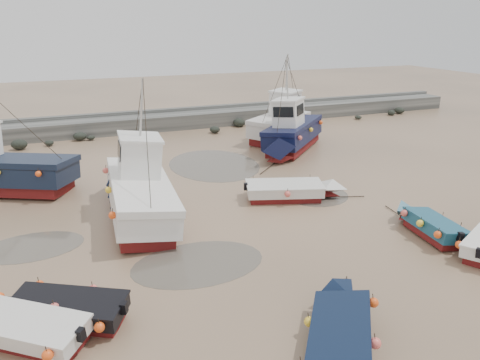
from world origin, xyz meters
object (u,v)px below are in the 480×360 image
Objects in this scene: dinghy_1 at (345,327)px; cabin_boat_3 at (283,121)px; dinghy_0 at (13,323)px; dinghy_4 at (57,305)px; dinghy_2 at (428,222)px; cabin_boat_2 at (292,132)px; person at (115,208)px; cabin_boat_1 at (136,188)px; dinghy_5 at (292,189)px.

cabin_boat_3 is at bearing 102.92° from dinghy_1.
dinghy_1 is (8.55, -3.63, 0.00)m from dinghy_0.
dinghy_2 is at bearing -57.63° from dinghy_4.
cabin_boat_2 is (0.83, 13.85, 0.79)m from dinghy_2.
dinghy_2 is 2.73× the size of person.
dinghy_2 is 12.90m from cabin_boat_1.
cabin_boat_2 is (15.47, 14.47, 0.80)m from dinghy_4.
dinghy_4 is at bearing 89.03° from cabin_boat_2.
dinghy_1 is 23.84m from cabin_boat_3.
dinghy_1 is 1.03× the size of dinghy_2.
dinghy_5 is (12.44, 6.86, -0.00)m from dinghy_0.
dinghy_0 is 0.85× the size of dinghy_5.
cabin_boat_2 is at bearing 170.56° from dinghy_5.
person is (-11.88, 7.92, -0.57)m from dinghy_2.
cabin_boat_3 is (12.87, 10.57, 0.07)m from cabin_boat_1.
cabin_boat_2 reaches higher than dinghy_4.
dinghy_1 is at bearing -2.11° from dinghy_5.
dinghy_4 is 24.39m from cabin_boat_3.
cabin_boat_1 reaches higher than dinghy_1.
dinghy_0 is at bearing 140.48° from dinghy_4.
dinghy_1 is 0.49× the size of cabin_boat_1.
cabin_boat_2 is at bearing -9.68° from dinghy_0.
person is (-4.60, 12.62, -0.55)m from dinghy_1.
dinghy_0 is at bearing -80.69° from cabin_boat_3.
cabin_boat_2 is at bearing -16.98° from dinghy_4.
cabin_boat_2 and cabin_boat_3 have the same top height.
dinghy_5 reaches higher than person.
cabin_boat_1 is 16.65m from cabin_boat_3.
cabin_boat_3 is (16.53, 17.92, 0.83)m from dinghy_4.
cabin_boat_1 and cabin_boat_2 have the same top height.
dinghy_0 is 2.75× the size of person.
cabin_boat_2 is 3.60m from cabin_boat_3.
cabin_boat_2 is (8.10, 18.55, 0.81)m from dinghy_1.
cabin_boat_3 is at bearing -61.12° from cabin_boat_2.
cabin_boat_2 is at bearing 35.24° from cabin_boat_1.
dinghy_4 is at bearing 48.31° from person.
dinghy_2 is at bearing -42.95° from cabin_boat_3.
dinghy_1 is 0.86× the size of dinghy_5.
cabin_boat_1 is at bearing 103.16° from person.
dinghy_2 is 6.71m from dinghy_5.
cabin_boat_1 is at bearing 3.45° from dinghy_4.
dinghy_5 is at bearing 142.20° from person.
dinghy_1 and dinghy_5 have the same top height.
dinghy_2 is 0.64× the size of cabin_boat_3.
person is at bearing 131.07° from cabin_boat_1.
dinghy_5 is (11.25, 6.42, -0.01)m from dinghy_4.
cabin_boat_2 reaches higher than dinghy_0.
dinghy_2 is at bearing -47.66° from dinghy_0.
dinghy_2 is 0.47× the size of cabin_boat_1.
person is (-8.49, 2.12, -0.54)m from dinghy_5.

